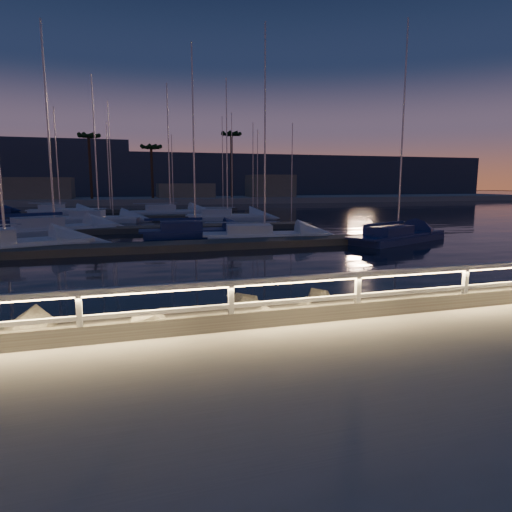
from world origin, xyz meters
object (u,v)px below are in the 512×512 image
(sailboat_f, at_px, (51,228))
(sailboat_k, at_px, (168,212))
(guard_rail, at_px, (315,287))
(sailboat_b, at_px, (0,245))
(sailboat_n, at_px, (59,210))
(sailboat_c, at_px, (192,231))
(sailboat_g, at_px, (97,218))
(sailboat_d, at_px, (396,236))
(sailboat_l, at_px, (225,216))
(sailboat_h, at_px, (261,235))

(sailboat_f, relative_size, sailboat_k, 1.01)
(guard_rail, distance_m, sailboat_f, 27.29)
(sailboat_b, relative_size, sailboat_n, 1.18)
(sailboat_k, xyz_separation_m, sailboat_n, (-12.12, 6.14, -0.02))
(sailboat_c, height_order, sailboat_f, sailboat_f)
(sailboat_g, bearing_deg, sailboat_d, -35.04)
(guard_rail, bearing_deg, sailboat_b, 119.96)
(sailboat_k, distance_m, sailboat_l, 9.14)
(sailboat_b, xyz_separation_m, sailboat_c, (10.78, 4.32, -0.06))
(guard_rail, bearing_deg, sailboat_g, 99.40)
(sailboat_d, relative_size, sailboat_f, 0.91)
(sailboat_c, relative_size, sailboat_g, 0.95)
(sailboat_d, xyz_separation_m, sailboat_n, (-23.14, 33.73, 0.02))
(sailboat_b, xyz_separation_m, sailboat_k, (11.49, 25.61, -0.03))
(sailboat_d, height_order, sailboat_g, sailboat_g)
(sailboat_h, height_order, sailboat_l, sailboat_l)
(sailboat_c, bearing_deg, sailboat_g, 118.11)
(guard_rail, height_order, sailboat_b, sailboat_b)
(sailboat_d, distance_m, sailboat_h, 8.41)
(sailboat_h, relative_size, sailboat_n, 1.07)
(sailboat_h, xyz_separation_m, sailboat_k, (-3.14, 24.68, 0.04))
(sailboat_g, bearing_deg, sailboat_n, 122.71)
(guard_rail, distance_m, sailboat_l, 35.77)
(sailboat_h, distance_m, sailboat_n, 34.38)
(sailboat_d, bearing_deg, sailboat_c, 127.99)
(sailboat_b, bearing_deg, sailboat_n, 73.47)
(sailboat_d, distance_m, sailboat_k, 29.71)
(sailboat_g, xyz_separation_m, sailboat_h, (10.54, -17.61, -0.02))
(sailboat_f, height_order, sailboat_n, sailboat_f)
(sailboat_c, relative_size, sailboat_k, 0.88)
(sailboat_b, bearing_deg, guard_rail, -77.69)
(sailboat_g, bearing_deg, sailboat_f, -91.70)
(guard_rail, height_order, sailboat_g, sailboat_g)
(sailboat_d, bearing_deg, sailboat_n, 100.68)
(sailboat_c, relative_size, sailboat_n, 1.03)
(sailboat_d, bearing_deg, sailboat_b, 151.20)
(sailboat_b, distance_m, sailboat_l, 24.08)
(sailboat_h, distance_m, sailboat_k, 24.88)
(sailboat_c, bearing_deg, sailboat_k, 91.01)
(sailboat_c, height_order, sailboat_k, sailboat_k)
(sailboat_d, height_order, sailboat_h, sailboat_d)
(sailboat_l, bearing_deg, sailboat_c, -95.66)
(sailboat_f, relative_size, sailboat_l, 1.07)
(sailboat_g, xyz_separation_m, sailboat_n, (-4.72, 13.20, -0.00))
(sailboat_c, height_order, sailboat_l, sailboat_l)
(sailboat_h, height_order, sailboat_n, sailboat_h)
(sailboat_f, relative_size, sailboat_g, 1.10)
(sailboat_k, relative_size, sailboat_l, 1.06)
(sailboat_g, height_order, sailboat_n, sailboat_g)
(sailboat_f, bearing_deg, sailboat_b, -121.31)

